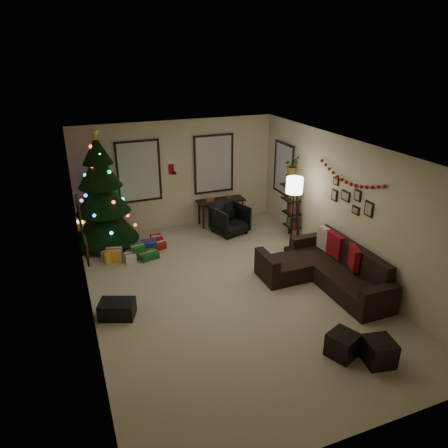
{
  "coord_description": "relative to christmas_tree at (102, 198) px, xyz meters",
  "views": [
    {
      "loc": [
        -2.64,
        -6.33,
        4.28
      ],
      "look_at": [
        0.1,
        0.6,
        1.15
      ],
      "focal_mm": 33.83,
      "sensor_mm": 36.0,
      "label": 1
    }
  ],
  "objects": [
    {
      "name": "desk_chair",
      "position": [
        2.93,
        -0.45,
        -0.79
      ],
      "size": [
        0.85,
        0.82,
        0.72
      ],
      "primitive_type": "imported",
      "rotation": [
        0.0,
        0.0,
        0.27
      ],
      "color": "black",
      "rests_on": "floor"
    },
    {
      "name": "art_abstract",
      "position": [
        -0.59,
        -3.35,
        0.35
      ],
      "size": [
        0.04,
        0.45,
        0.35
      ],
      "color": "black",
      "rests_on": "wall_left"
    },
    {
      "name": "art_map",
      "position": [
        -0.59,
        -2.08,
        0.48
      ],
      "size": [
        0.04,
        0.6,
        0.5
      ],
      "color": "black",
      "rests_on": "wall_left"
    },
    {
      "name": "gallery",
      "position": [
        4.37,
        -3.09,
        0.42
      ],
      "size": [
        0.03,
        1.25,
        0.54
      ],
      "color": "black",
      "rests_on": "wall_right"
    },
    {
      "name": "wall_right",
      "position": [
        4.39,
        -3.02,
        0.2
      ],
      "size": [
        0.0,
        7.0,
        7.0
      ],
      "primitive_type": "plane",
      "rotation": [
        1.57,
        0.0,
        -1.57
      ],
      "color": "beige",
      "rests_on": "floor"
    },
    {
      "name": "wall_front",
      "position": [
        1.89,
        -6.52,
        0.2
      ],
      "size": [
        5.0,
        0.0,
        5.0
      ],
      "primitive_type": "plane",
      "rotation": [
        -1.57,
        0.0,
        0.0
      ],
      "color": "beige",
      "rests_on": "floor"
    },
    {
      "name": "floor",
      "position": [
        1.89,
        -3.02,
        -1.15
      ],
      "size": [
        7.0,
        7.0,
        0.0
      ],
      "primitive_type": "plane",
      "color": "tan",
      "rests_on": "ground"
    },
    {
      "name": "wall_left",
      "position": [
        -0.61,
        -3.02,
        0.2
      ],
      "size": [
        0.0,
        7.0,
        7.0
      ],
      "primitive_type": "plane",
      "rotation": [
        1.57,
        0.0,
        1.57
      ],
      "color": "beige",
      "rests_on": "floor"
    },
    {
      "name": "wall_back",
      "position": [
        1.89,
        0.48,
        0.2
      ],
      "size": [
        5.0,
        0.0,
        5.0
      ],
      "primitive_type": "plane",
      "rotation": [
        1.57,
        0.0,
        0.0
      ],
      "color": "beige",
      "rests_on": "floor"
    },
    {
      "name": "storage_bin",
      "position": [
        -0.21,
        -3.02,
        -1.0
      ],
      "size": [
        0.69,
        0.58,
        0.29
      ],
      "primitive_type": "cube",
      "rotation": [
        0.0,
        0.0,
        -0.38
      ],
      "color": "black",
      "rests_on": "floor"
    },
    {
      "name": "floor_lamp",
      "position": [
        3.84,
        -1.86,
        0.29
      ],
      "size": [
        0.36,
        0.36,
        1.72
      ],
      "rotation": [
        0.0,
        0.0,
        -0.38
      ],
      "color": "black",
      "rests_on": "floor"
    },
    {
      "name": "window_back_right",
      "position": [
        2.84,
        0.45,
        0.4
      ],
      "size": [
        1.05,
        0.06,
        1.5
      ],
      "color": "#728CB2",
      "rests_on": "wall_back"
    },
    {
      "name": "ceiling",
      "position": [
        1.89,
        -3.02,
        1.55
      ],
      "size": [
        7.0,
        7.0,
        0.0
      ],
      "primitive_type": "plane",
      "rotation": [
        3.14,
        0.0,
        0.0
      ],
      "color": "white",
      "rests_on": "floor"
    },
    {
      "name": "sofa",
      "position": [
        3.77,
        -3.38,
        -0.88
      ],
      "size": [
        1.69,
        2.47,
        0.82
      ],
      "color": "black",
      "rests_on": "floor"
    },
    {
      "name": "bookshelf",
      "position": [
        4.19,
        -1.25,
        -0.4
      ],
      "size": [
        0.3,
        0.46,
        1.55
      ],
      "color": "black",
      "rests_on": "floor"
    },
    {
      "name": "window_right_wall",
      "position": [
        4.36,
        -0.47,
        0.35
      ],
      "size": [
        0.06,
        0.9,
        1.3
      ],
      "color": "#728CB2",
      "rests_on": "wall_right"
    },
    {
      "name": "pillow_cream",
      "position": [
        4.1,
        -2.81,
        -0.52
      ],
      "size": [
        0.15,
        0.47,
        0.46
      ],
      "primitive_type": "cube",
      "rotation": [
        0.0,
        0.0,
        0.05
      ],
      "color": "#BBB098",
      "rests_on": "sofa"
    },
    {
      "name": "pillow_red_b",
      "position": [
        4.1,
        -3.09,
        -0.51
      ],
      "size": [
        0.13,
        0.47,
        0.47
      ],
      "primitive_type": "cube",
      "rotation": [
        0.0,
        0.0,
        -0.0
      ],
      "color": "maroon",
      "rests_on": "sofa"
    },
    {
      "name": "garland",
      "position": [
        4.34,
        -3.0,
        0.84
      ],
      "size": [
        0.08,
        1.9,
        0.3
      ],
      "primitive_type": null,
      "color": "#A5140C",
      "rests_on": "wall_right"
    },
    {
      "name": "ottoman_near",
      "position": [
        2.77,
        -5.26,
        -0.96
      ],
      "size": [
        0.52,
        0.52,
        0.38
      ],
      "primitive_type": "cube",
      "rotation": [
        0.0,
        0.0,
        0.39
      ],
      "color": "black",
      "rests_on": "floor"
    },
    {
      "name": "desk",
      "position": [
        2.94,
        0.2,
        -0.56
      ],
      "size": [
        1.22,
        0.44,
        0.66
      ],
      "color": "black",
      "rests_on": "floor"
    },
    {
      "name": "christmas_tree",
      "position": [
        0.0,
        0.0,
        0.0
      ],
      "size": [
        1.49,
        1.49,
        2.77
      ],
      "rotation": [
        0.0,
        0.0,
        0.29
      ],
      "color": "black",
      "rests_on": "floor"
    },
    {
      "name": "stocking_right",
      "position": [
        2.08,
        0.59,
        0.33
      ],
      "size": [
        0.2,
        0.05,
        0.36
      ],
      "color": "#990F0C",
      "rests_on": "wall_back"
    },
    {
      "name": "pillow_red_a",
      "position": [
        4.1,
        -3.7,
        -0.51
      ],
      "size": [
        0.26,
        0.43,
        0.42
      ],
      "primitive_type": "cube",
      "rotation": [
        0.0,
        0.0,
        -0.38
      ],
      "color": "maroon",
      "rests_on": "sofa"
    },
    {
      "name": "presents",
      "position": [
        0.45,
        -0.8,
        -1.03
      ],
      "size": [
        1.5,
        1.01,
        0.3
      ],
      "rotation": [
        0.0,
        0.0,
        -0.19
      ],
      "color": "navy",
      "rests_on": "floor"
    },
    {
      "name": "stocking_left",
      "position": [
        1.75,
        0.49,
        0.41
      ],
      "size": [
        0.2,
        0.05,
        0.36
      ],
      "color": "#990F0C",
      "rests_on": "wall_back"
    },
    {
      "name": "ottoman_far",
      "position": [
        3.17,
        -5.59,
        -0.95
      ],
      "size": [
        0.48,
        0.48,
        0.39
      ],
      "primitive_type": "cube",
      "rotation": [
        0.0,
        0.0,
        -0.19
      ],
      "color": "black",
      "rests_on": "floor"
    },
    {
      "name": "window_back_left",
      "position": [
        0.94,
        0.45,
        0.4
      ],
      "size": [
        1.05,
        0.06,
        1.5
      ],
      "color": "#728CB2",
      "rests_on": "wall_back"
    },
    {
      "name": "potted_plant",
      "position": [
        4.19,
        -1.11,
        0.68
      ],
      "size": [
        0.62,
        0.62,
        0.52
      ],
      "primitive_type": "imported",
      "rotation": [
        0.0,
        0.0,
        0.85
      ],
      "color": "#4C4C4C",
      "rests_on": "bookshelf"
    }
  ]
}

